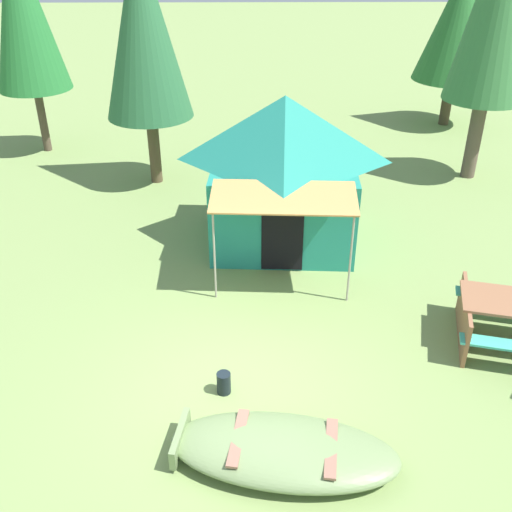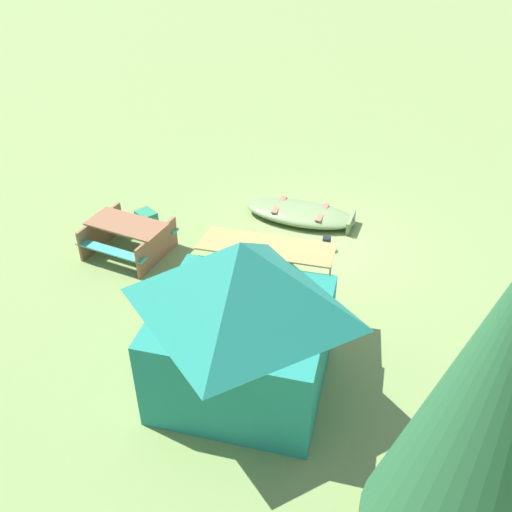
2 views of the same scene
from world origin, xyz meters
TOP-DOWN VIEW (x-y plane):
  - ground_plane at (0.00, 0.00)m, footprint 80.00×80.00m
  - beached_rowboat at (0.55, -1.22)m, footprint 2.96×1.62m
  - canvas_cabin_tent at (0.84, 4.45)m, footprint 3.07×3.75m
  - picnic_table at (4.25, 0.99)m, footprint 2.09×1.94m
  - cooler_box at (4.29, -0.25)m, footprint 0.63×0.61m
  - fuel_can at (-0.20, -0.01)m, footprint 0.28×0.28m
  - pine_tree_side at (-2.11, 7.47)m, footprint 2.00×2.00m

SIDE VIEW (x-z plane):
  - ground_plane at x=0.00m, z-range 0.00..0.00m
  - fuel_can at x=-0.20m, z-range 0.00..0.33m
  - cooler_box at x=4.29m, z-range 0.00..0.37m
  - beached_rowboat at x=0.55m, z-range 0.01..0.37m
  - picnic_table at x=4.25m, z-range 0.10..0.89m
  - canvas_cabin_tent at x=0.84m, z-range 0.06..3.00m
  - pine_tree_side at x=-2.11m, z-range 0.80..6.40m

